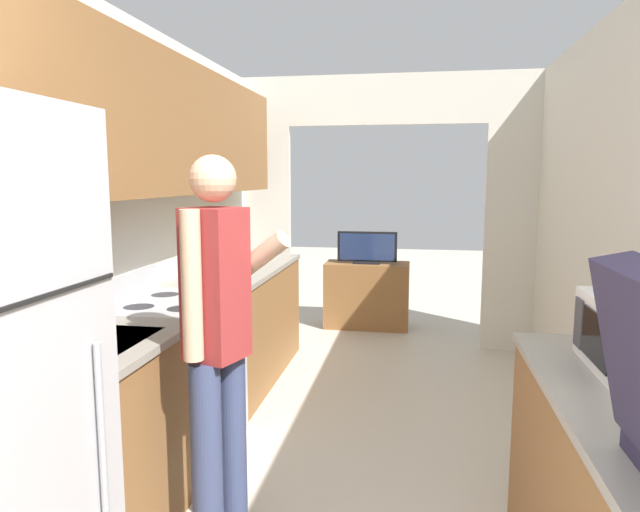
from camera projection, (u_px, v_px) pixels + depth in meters
name	position (u px, v px, depth m)	size (l,w,h in m)	color
wall_left	(110.00, 187.00, 2.99)	(0.38, 7.06, 2.50)	silver
wall_far_with_doorway	(385.00, 191.00, 5.26)	(3.10, 0.06, 2.50)	silver
counter_left	(204.00, 352.00, 3.71)	(0.62, 3.39, 0.89)	brown
range_oven	(176.00, 376.00, 3.26)	(0.66, 0.74, 1.03)	#B7B7BC
person	(217.00, 342.00, 2.37)	(0.53, 0.45, 1.67)	#384266
tv_cabinet	(367.00, 295.00, 6.03)	(0.87, 0.42, 0.69)	brown
television	(367.00, 248.00, 5.92)	(0.62, 0.16, 0.33)	black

